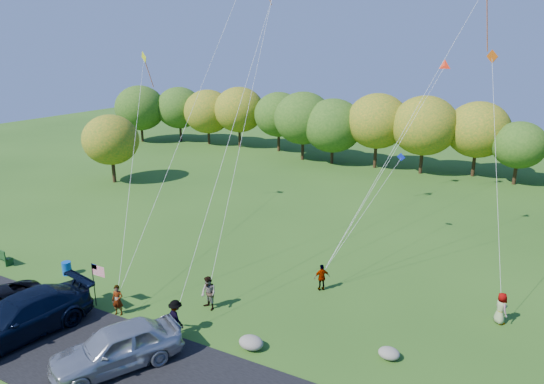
{
  "coord_description": "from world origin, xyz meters",
  "views": [
    {
      "loc": [
        15.03,
        -16.73,
        13.38
      ],
      "look_at": [
        2.85,
        6.0,
        5.64
      ],
      "focal_mm": 32.0,
      "sensor_mm": 36.0,
      "label": 1
    }
  ],
  "objects_px": {
    "flyer_c": "(176,317)",
    "flyer_d": "(322,277)",
    "minivan_silver": "(117,347)",
    "flyer_e": "(501,308)",
    "trash_barrel": "(67,268)",
    "flyer_a": "(118,300)",
    "flyer_b": "(209,293)",
    "minivan_navy": "(21,317)"
  },
  "relations": [
    {
      "from": "flyer_a",
      "to": "flyer_e",
      "type": "xyz_separation_m",
      "value": [
        17.53,
        8.49,
        -0.0
      ]
    },
    {
      "from": "minivan_silver",
      "to": "trash_barrel",
      "type": "distance_m",
      "value": 10.72
    },
    {
      "from": "flyer_e",
      "to": "trash_barrel",
      "type": "bearing_deg",
      "value": 69.65
    },
    {
      "from": "flyer_b",
      "to": "flyer_d",
      "type": "bearing_deg",
      "value": 67.04
    },
    {
      "from": "minivan_navy",
      "to": "flyer_d",
      "type": "height_order",
      "value": "minivan_navy"
    },
    {
      "from": "minivan_silver",
      "to": "flyer_e",
      "type": "bearing_deg",
      "value": 67.76
    },
    {
      "from": "minivan_silver",
      "to": "flyer_e",
      "type": "height_order",
      "value": "minivan_silver"
    },
    {
      "from": "flyer_b",
      "to": "flyer_c",
      "type": "relative_size",
      "value": 1.03
    },
    {
      "from": "flyer_b",
      "to": "flyer_d",
      "type": "xyz_separation_m",
      "value": [
        4.46,
        4.79,
        -0.14
      ]
    },
    {
      "from": "flyer_b",
      "to": "trash_barrel",
      "type": "height_order",
      "value": "flyer_b"
    },
    {
      "from": "flyer_a",
      "to": "flyer_e",
      "type": "bearing_deg",
      "value": 7.66
    },
    {
      "from": "minivan_navy",
      "to": "trash_barrel",
      "type": "distance_m",
      "value": 6.65
    },
    {
      "from": "flyer_a",
      "to": "flyer_b",
      "type": "height_order",
      "value": "flyer_b"
    },
    {
      "from": "minivan_silver",
      "to": "flyer_b",
      "type": "xyz_separation_m",
      "value": [
        0.65,
        5.87,
        -0.08
      ]
    },
    {
      "from": "minivan_navy",
      "to": "flyer_c",
      "type": "bearing_deg",
      "value": 40.16
    },
    {
      "from": "minivan_silver",
      "to": "flyer_a",
      "type": "distance_m",
      "value": 4.52
    },
    {
      "from": "flyer_c",
      "to": "flyer_d",
      "type": "height_order",
      "value": "flyer_c"
    },
    {
      "from": "flyer_b",
      "to": "minivan_navy",
      "type": "bearing_deg",
      "value": -115.65
    },
    {
      "from": "flyer_e",
      "to": "trash_barrel",
      "type": "distance_m",
      "value": 24.64
    },
    {
      "from": "minivan_navy",
      "to": "flyer_d",
      "type": "xyz_separation_m",
      "value": [
        10.9,
        11.09,
        -0.24
      ]
    },
    {
      "from": "flyer_a",
      "to": "flyer_c",
      "type": "xyz_separation_m",
      "value": [
        3.81,
        0.0,
        0.07
      ]
    },
    {
      "from": "flyer_a",
      "to": "flyer_c",
      "type": "bearing_deg",
      "value": -18.18
    },
    {
      "from": "minivan_navy",
      "to": "flyer_c",
      "type": "height_order",
      "value": "minivan_navy"
    },
    {
      "from": "flyer_c",
      "to": "minivan_silver",
      "type": "bearing_deg",
      "value": 101.44
    },
    {
      "from": "trash_barrel",
      "to": "flyer_d",
      "type": "bearing_deg",
      "value": 20.89
    },
    {
      "from": "flyer_a",
      "to": "trash_barrel",
      "type": "bearing_deg",
      "value": 144.66
    },
    {
      "from": "minivan_navy",
      "to": "flyer_a",
      "type": "bearing_deg",
      "value": 64.98
    },
    {
      "from": "flyer_b",
      "to": "minivan_silver",
      "type": "bearing_deg",
      "value": -76.32
    },
    {
      "from": "minivan_silver",
      "to": "flyer_a",
      "type": "xyz_separation_m",
      "value": [
        -3.19,
        3.21,
        -0.18
      ]
    },
    {
      "from": "flyer_a",
      "to": "minivan_navy",
      "type": "bearing_deg",
      "value": -143.83
    },
    {
      "from": "flyer_d",
      "to": "flyer_c",
      "type": "bearing_deg",
      "value": 17.38
    },
    {
      "from": "minivan_silver",
      "to": "flyer_a",
      "type": "relative_size",
      "value": 3.37
    },
    {
      "from": "flyer_c",
      "to": "trash_barrel",
      "type": "xyz_separation_m",
      "value": [
        -10.02,
        1.92,
        -0.49
      ]
    },
    {
      "from": "minivan_silver",
      "to": "trash_barrel",
      "type": "bearing_deg",
      "value": 179.98
    },
    {
      "from": "flyer_c",
      "to": "flyer_e",
      "type": "relative_size",
      "value": 1.09
    },
    {
      "from": "flyer_c",
      "to": "trash_barrel",
      "type": "distance_m",
      "value": 10.21
    },
    {
      "from": "flyer_b",
      "to": "flyer_d",
      "type": "distance_m",
      "value": 6.54
    },
    {
      "from": "flyer_b",
      "to": "flyer_e",
      "type": "height_order",
      "value": "flyer_b"
    },
    {
      "from": "minivan_silver",
      "to": "flyer_d",
      "type": "xyz_separation_m",
      "value": [
        5.11,
        10.66,
        -0.22
      ]
    },
    {
      "from": "flyer_a",
      "to": "flyer_b",
      "type": "distance_m",
      "value": 4.67
    },
    {
      "from": "minivan_navy",
      "to": "flyer_e",
      "type": "height_order",
      "value": "minivan_navy"
    },
    {
      "from": "minivan_navy",
      "to": "flyer_a",
      "type": "height_order",
      "value": "minivan_navy"
    }
  ]
}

